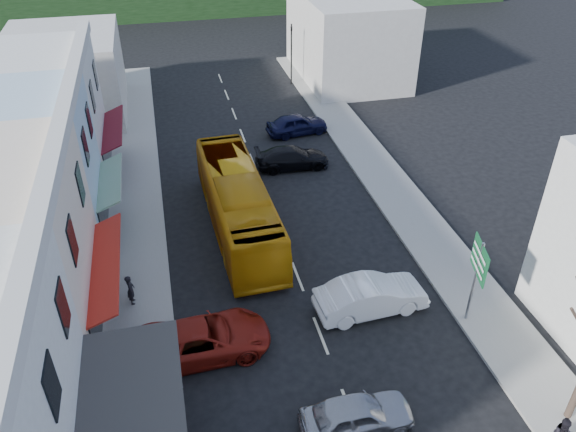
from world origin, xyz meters
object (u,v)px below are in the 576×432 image
Objects in this scene: car_white at (371,298)px; traffic_signal at (291,55)px; pedestrian_left at (130,288)px; direction_sign at (474,284)px; bus at (238,205)px; car_silver at (357,415)px; car_red at (202,340)px.

traffic_signal reaches higher than car_white.
pedestrian_left is 14.82m from direction_sign.
bus is 2.64× the size of car_white.
pedestrian_left is 0.40× the size of direction_sign.
traffic_signal is (5.83, 33.78, 1.85)m from car_silver.
car_silver is 0.86× the size of traffic_signal.
traffic_signal is at bearing -30.19° from pedestrian_left.
bus is at bearing -21.29° from car_red.
traffic_signal is at bearing -10.23° from car_silver.
car_red is 4.55m from pedestrian_left.
pedestrian_left is (-7.68, 8.39, 0.30)m from car_silver.
traffic_signal is (3.24, 28.18, 1.85)m from car_white.
direction_sign is (3.84, -1.60, 1.41)m from car_white.
car_white is 7.54m from car_red.
traffic_signal reaches higher than direction_sign.
car_silver is 0.96× the size of car_red.
traffic_signal is at bearing 105.44° from direction_sign.
bus is at bearing 87.78° from traffic_signal.
traffic_signal reaches higher than bus.
bus is 2.75× the size of direction_sign.
direction_sign reaches higher than car_red.
car_silver is at bearing -133.88° from direction_sign.
bus reaches higher than car_white.
bus is 8.91m from car_red.
traffic_signal is (10.73, 28.98, 1.85)m from car_red.
car_white is 0.96× the size of car_red.
pedestrian_left reaches higher than car_silver.
car_silver is 6.17m from car_white.
car_red is 0.90× the size of traffic_signal.
bus is 6.82× the size of pedestrian_left.
car_silver is 1.00× the size of car_white.
direction_sign is (6.43, 3.99, 1.41)m from car_silver.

